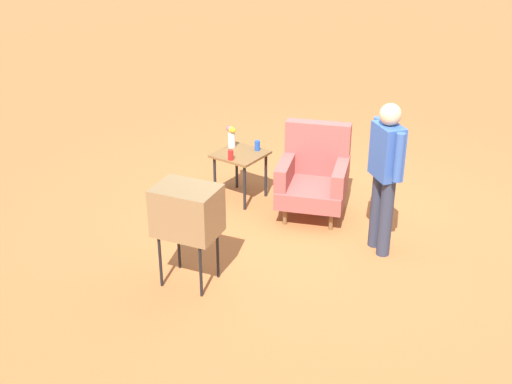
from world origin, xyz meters
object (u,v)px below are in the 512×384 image
(person_standing, at_px, (385,170))
(soda_can_red, at_px, (231,155))
(side_table, at_px, (240,160))
(flower_vase, at_px, (231,136))
(tv_on_stand, at_px, (187,211))
(armchair, at_px, (314,174))
(soda_can_blue, at_px, (257,146))

(person_standing, bearing_deg, soda_can_red, -177.90)
(side_table, height_order, flower_vase, flower_vase)
(side_table, distance_m, tv_on_stand, 1.94)
(person_standing, bearing_deg, armchair, 161.47)
(flower_vase, bearing_deg, soda_can_red, -54.62)
(tv_on_stand, relative_size, soda_can_blue, 8.44)
(tv_on_stand, height_order, soda_can_blue, tv_on_stand)
(armchair, xyz_separation_m, side_table, (-0.93, -0.18, 0.02))
(side_table, bearing_deg, soda_can_blue, 58.37)
(side_table, xyz_separation_m, person_standing, (1.95, -0.16, 0.42))
(person_standing, height_order, soda_can_red, person_standing)
(armchair, relative_size, tv_on_stand, 1.03)
(tv_on_stand, bearing_deg, soda_can_blue, 106.16)
(soda_can_blue, bearing_deg, tv_on_stand, -73.84)
(side_table, bearing_deg, flower_vase, 154.49)
(soda_can_blue, bearing_deg, flower_vase, -163.43)
(soda_can_red, height_order, soda_can_blue, same)
(tv_on_stand, height_order, soda_can_red, tv_on_stand)
(person_standing, distance_m, flower_vase, 2.18)
(side_table, relative_size, soda_can_red, 4.96)
(side_table, xyz_separation_m, flower_vase, (-0.20, 0.10, 0.24))
(armchair, distance_m, person_standing, 1.17)
(flower_vase, bearing_deg, soda_can_blue, 16.57)
(person_standing, relative_size, soda_can_blue, 13.44)
(armchair, relative_size, flower_vase, 4.00)
(armchair, bearing_deg, soda_can_blue, 179.28)
(soda_can_blue, relative_size, flower_vase, 0.46)
(soda_can_red, relative_size, soda_can_blue, 1.00)
(armchair, bearing_deg, person_standing, -18.53)
(side_table, distance_m, soda_can_red, 0.28)
(tv_on_stand, bearing_deg, soda_can_red, 112.97)
(side_table, height_order, soda_can_red, soda_can_red)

